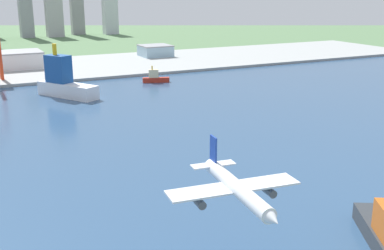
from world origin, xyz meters
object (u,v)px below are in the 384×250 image
at_px(tugboat_small, 155,78).
at_px(warehouse_main, 13,60).
at_px(ferry_boat, 64,82).
at_px(airplane_landing, 237,189).
at_px(warehouse_annex, 155,51).

relative_size(tugboat_small, warehouse_main, 0.43).
distance_m(ferry_boat, tugboat_small, 80.51).
xyz_separation_m(airplane_landing, warehouse_annex, (138.16, 393.59, -15.91)).
distance_m(tugboat_small, warehouse_main, 148.44).
xyz_separation_m(ferry_boat, warehouse_main, (-18.24, 133.63, -0.39)).
xyz_separation_m(airplane_landing, warehouse_main, (-11.38, 376.45, -14.27)).
height_order(tugboat_small, warehouse_main, warehouse_main).
bearing_deg(airplane_landing, warehouse_annex, 70.66).
xyz_separation_m(tugboat_small, warehouse_main, (-95.82, 113.19, 6.30)).
distance_m(airplane_landing, tugboat_small, 277.24).
xyz_separation_m(airplane_landing, tugboat_small, (84.44, 263.27, -20.56)).
bearing_deg(airplane_landing, ferry_boat, 88.38).
relative_size(airplane_landing, warehouse_main, 0.78).
xyz_separation_m(ferry_boat, warehouse_annex, (131.30, 150.76, -2.04)).
bearing_deg(airplane_landing, tugboat_small, 72.22).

